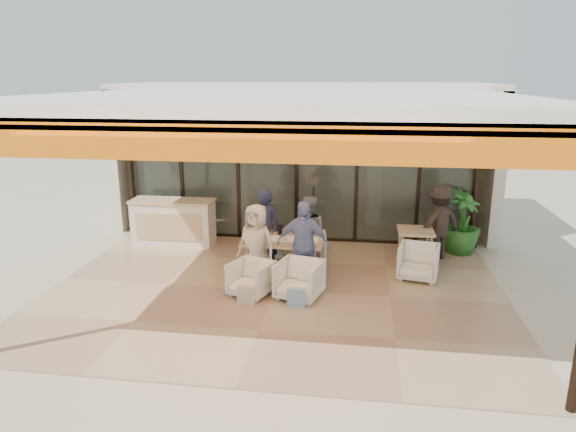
% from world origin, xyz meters
% --- Properties ---
extents(ground, '(70.00, 70.00, 0.00)m').
position_xyz_m(ground, '(0.00, 0.00, 0.00)').
color(ground, '#C6B293').
rests_on(ground, ground).
extents(terrace_floor, '(8.00, 6.00, 0.01)m').
position_xyz_m(terrace_floor, '(0.00, 0.00, 0.01)').
color(terrace_floor, tan).
rests_on(terrace_floor, ground).
extents(terrace_structure, '(8.00, 6.00, 3.40)m').
position_xyz_m(terrace_structure, '(0.00, -0.26, 3.25)').
color(terrace_structure, silver).
rests_on(terrace_structure, ground).
extents(glass_storefront, '(8.08, 0.10, 3.20)m').
position_xyz_m(glass_storefront, '(0.00, 3.00, 1.60)').
color(glass_storefront, '#9EADA3').
rests_on(glass_storefront, ground).
extents(interior_block, '(9.05, 3.62, 3.52)m').
position_xyz_m(interior_block, '(0.01, 5.31, 2.23)').
color(interior_block, silver).
rests_on(interior_block, ground).
extents(host_counter, '(1.85, 0.65, 1.04)m').
position_xyz_m(host_counter, '(-2.70, 2.30, 0.53)').
color(host_counter, silver).
rests_on(host_counter, ground).
extents(dining_table, '(1.50, 0.90, 0.93)m').
position_xyz_m(dining_table, '(0.03, 0.74, 0.69)').
color(dining_table, '#D5B782').
rests_on(dining_table, ground).
extents(chair_far_left, '(0.72, 0.69, 0.63)m').
position_xyz_m(chair_far_left, '(-0.39, 1.68, 0.31)').
color(chair_far_left, white).
rests_on(chair_far_left, ground).
extents(chair_far_right, '(0.70, 0.66, 0.65)m').
position_xyz_m(chair_far_right, '(0.45, 1.68, 0.33)').
color(chair_far_right, white).
rests_on(chair_far_right, ground).
extents(chair_near_left, '(0.84, 0.82, 0.68)m').
position_xyz_m(chair_near_left, '(-0.39, -0.22, 0.34)').
color(chair_near_left, white).
rests_on(chair_near_left, ground).
extents(chair_near_right, '(0.86, 0.83, 0.73)m').
position_xyz_m(chair_near_right, '(0.45, -0.22, 0.37)').
color(chair_near_right, white).
rests_on(chair_near_right, ground).
extents(diner_navy, '(0.61, 0.42, 1.61)m').
position_xyz_m(diner_navy, '(-0.39, 1.18, 0.81)').
color(diner_navy, '#161D32').
rests_on(diner_navy, ground).
extents(diner_grey, '(0.78, 0.63, 1.49)m').
position_xyz_m(diner_grey, '(0.45, 1.18, 0.74)').
color(diner_grey, slate).
rests_on(diner_grey, ground).
extents(diner_cream, '(0.85, 0.68, 1.51)m').
position_xyz_m(diner_cream, '(-0.39, 0.28, 0.76)').
color(diner_cream, beige).
rests_on(diner_cream, ground).
extents(diner_periwinkle, '(0.96, 0.44, 1.61)m').
position_xyz_m(diner_periwinkle, '(0.45, 0.28, 0.80)').
color(diner_periwinkle, '#6E7EB8').
rests_on(diner_periwinkle, ground).
extents(tote_bag_cream, '(0.30, 0.10, 0.34)m').
position_xyz_m(tote_bag_cream, '(-0.39, -0.62, 0.17)').
color(tote_bag_cream, silver).
rests_on(tote_bag_cream, ground).
extents(tote_bag_blue, '(0.30, 0.10, 0.34)m').
position_xyz_m(tote_bag_blue, '(0.45, -0.62, 0.17)').
color(tote_bag_blue, '#99BFD8').
rests_on(tote_bag_blue, ground).
extents(side_table, '(0.70, 0.70, 0.74)m').
position_xyz_m(side_table, '(2.56, 1.70, 0.64)').
color(side_table, '#D5B782').
rests_on(side_table, ground).
extents(side_chair, '(0.83, 0.80, 0.73)m').
position_xyz_m(side_chair, '(2.56, 0.95, 0.37)').
color(side_chair, white).
rests_on(side_chair, ground).
extents(standing_woman, '(1.18, 1.05, 1.58)m').
position_xyz_m(standing_woman, '(3.05, 2.10, 0.79)').
color(standing_woman, black).
rests_on(standing_woman, ground).
extents(potted_palm, '(1.10, 1.10, 1.40)m').
position_xyz_m(potted_palm, '(3.60, 2.56, 0.70)').
color(potted_palm, '#1E5919').
rests_on(potted_palm, ground).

